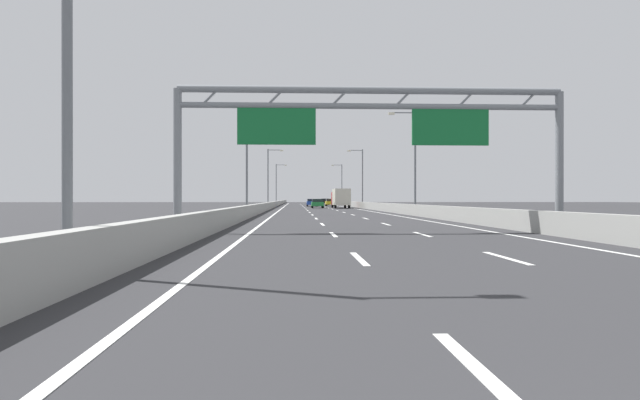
{
  "coord_description": "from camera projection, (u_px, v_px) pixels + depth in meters",
  "views": [
    {
      "loc": [
        -3.35,
        -0.91,
        1.46
      ],
      "look_at": [
        0.02,
        73.73,
        1.26
      ],
      "focal_mm": 31.43,
      "sensor_mm": 36.0,
      "label": 1
    }
  ],
  "objects": [
    {
      "name": "yellow_car",
      "position": [
        330.0,
        202.0,
        109.01
      ],
      "size": [
        1.82,
        4.65,
        1.41
      ],
      "color": "yellow",
      "rests_on": "ground_plane"
    },
    {
      "name": "streetlamp_left_distant",
      "position": [
        277.0,
        182.0,
        130.69
      ],
      "size": [
        2.58,
        0.28,
        9.5
      ],
      "color": "slate",
      "rests_on": "ground_plane"
    },
    {
      "name": "lane_dash_right_9",
      "position": [
        328.0,
        208.0,
        85.56
      ],
      "size": [
        0.16,
        3.0,
        0.01
      ],
      "primitive_type": "cube",
      "color": "white",
      "rests_on": "ground_plane"
    },
    {
      "name": "lane_dash_right_13",
      "position": [
        319.0,
        205.0,
        121.52
      ],
      "size": [
        0.16,
        3.0,
        0.01
      ],
      "primitive_type": "cube",
      "color": "white",
      "rests_on": "ground_plane"
    },
    {
      "name": "lane_dash_right_5",
      "position": [
        353.0,
        215.0,
        49.6
      ],
      "size": [
        0.16,
        3.0,
        0.01
      ],
      "primitive_type": "cube",
      "color": "white",
      "rests_on": "ground_plane"
    },
    {
      "name": "streetlamp_left_far",
      "position": [
        269.0,
        174.0,
        90.69
      ],
      "size": [
        2.58,
        0.28,
        9.5
      ],
      "color": "slate",
      "rests_on": "ground_plane"
    },
    {
      "name": "streetlamp_right_distant",
      "position": [
        341.0,
        182.0,
        131.37
      ],
      "size": [
        2.58,
        0.28,
        9.5
      ],
      "color": "slate",
      "rests_on": "ground_plane"
    },
    {
      "name": "lane_dash_left_5",
      "position": [
        312.0,
        215.0,
        49.43
      ],
      "size": [
        0.16,
        3.0,
        0.01
      ],
      "primitive_type": "cube",
      "color": "white",
      "rests_on": "ground_plane"
    },
    {
      "name": "lane_dash_right_1",
      "position": [
        506.0,
        258.0,
        13.63
      ],
      "size": [
        0.16,
        3.0,
        0.01
      ],
      "primitive_type": "cube",
      "color": "white",
      "rests_on": "ground_plane"
    },
    {
      "name": "lane_dash_right_17",
      "position": [
        313.0,
        204.0,
        157.49
      ],
      "size": [
        0.16,
        3.0,
        0.01
      ],
      "primitive_type": "cube",
      "color": "white",
      "rests_on": "ground_plane"
    },
    {
      "name": "lane_dash_left_6",
      "position": [
        310.0,
        212.0,
        58.42
      ],
      "size": [
        0.16,
        3.0,
        0.01
      ],
      "primitive_type": "cube",
      "color": "white",
      "rests_on": "ground_plane"
    },
    {
      "name": "barrier_left",
      "position": [
        277.0,
        204.0,
        110.64
      ],
      "size": [
        0.45,
        220.0,
        0.95
      ],
      "color": "#9E9E99",
      "rests_on": "ground_plane"
    },
    {
      "name": "lane_dash_left_17",
      "position": [
        300.0,
        204.0,
        157.32
      ],
      "size": [
        0.16,
        3.0,
        0.01
      ],
      "primitive_type": "cube",
      "color": "white",
      "rests_on": "ground_plane"
    },
    {
      "name": "sign_gantry",
      "position": [
        370.0,
        121.0,
        24.47
      ],
      "size": [
        17.17,
        0.36,
        6.36
      ],
      "color": "gray",
      "rests_on": "ground_plane"
    },
    {
      "name": "black_car",
      "position": [
        325.0,
        202.0,
        130.14
      ],
      "size": [
        1.82,
        4.55,
        1.45
      ],
      "color": "black",
      "rests_on": "ground_plane"
    },
    {
      "name": "lane_dash_right_14",
      "position": [
        317.0,
        205.0,
        130.51
      ],
      "size": [
        0.16,
        3.0,
        0.01
      ],
      "primitive_type": "cube",
      "color": "white",
      "rests_on": "ground_plane"
    },
    {
      "name": "lane_dash_right_10",
      "position": [
        325.0,
        207.0,
        94.55
      ],
      "size": [
        0.16,
        3.0,
        0.01
      ],
      "primitive_type": "cube",
      "color": "white",
      "rests_on": "ground_plane"
    },
    {
      "name": "lane_dash_right_3",
      "position": [
        386.0,
        224.0,
        31.61
      ],
      "size": [
        0.16,
        3.0,
        0.01
      ],
      "primitive_type": "cube",
      "color": "white",
      "rests_on": "ground_plane"
    },
    {
      "name": "lane_dash_left_4",
      "position": [
        316.0,
        219.0,
        40.44
      ],
      "size": [
        0.16,
        3.0,
        0.01
      ],
      "primitive_type": "cube",
      "color": "white",
      "rests_on": "ground_plane"
    },
    {
      "name": "box_truck",
      "position": [
        341.0,
        197.0,
        85.53
      ],
      "size": [
        2.32,
        9.0,
        2.92
      ],
      "color": "#B21E19",
      "rests_on": "ground_plane"
    },
    {
      "name": "lane_dash_left_11",
      "position": [
        303.0,
        206.0,
        103.38
      ],
      "size": [
        0.16,
        3.0,
        0.01
      ],
      "primitive_type": "cube",
      "color": "white",
      "rests_on": "ground_plane"
    },
    {
      "name": "lane_dash_right_2",
      "position": [
        422.0,
        234.0,
        22.62
      ],
      "size": [
        0.16,
        3.0,
        0.01
      ],
      "primitive_type": "cube",
      "color": "white",
      "rests_on": "ground_plane"
    },
    {
      "name": "edge_line_right",
      "position": [
        349.0,
        208.0,
        89.21
      ],
      "size": [
        0.16,
        176.0,
        0.01
      ],
      "primitive_type": "cube",
      "color": "white",
      "rests_on": "ground_plane"
    },
    {
      "name": "lane_dash_right_7",
      "position": [
        337.0,
        211.0,
        67.58
      ],
      "size": [
        0.16,
        3.0,
        0.01
      ],
      "primitive_type": "cube",
      "color": "white",
      "rests_on": "ground_plane"
    },
    {
      "name": "lane_dash_left_12",
      "position": [
        303.0,
        206.0,
        112.37
      ],
      "size": [
        0.16,
        3.0,
        0.01
      ],
      "primitive_type": "cube",
      "color": "white",
      "rests_on": "ground_plane"
    },
    {
      "name": "lane_dash_left_8",
      "position": [
        306.0,
        209.0,
        76.41
      ],
      "size": [
        0.16,
        3.0,
        0.01
      ],
      "primitive_type": "cube",
      "color": "white",
      "rests_on": "ground_plane"
    },
    {
      "name": "lane_dash_left_10",
      "position": [
        304.0,
        207.0,
        94.39
      ],
      "size": [
        0.16,
        3.0,
        0.01
      ],
      "primitive_type": "cube",
      "color": "white",
      "rests_on": "ground_plane"
    },
    {
      "name": "lane_dash_left_14",
      "position": [
        301.0,
        205.0,
        130.35
      ],
      "size": [
        0.16,
        3.0,
        0.01
      ],
      "primitive_type": "cube",
      "color": "white",
      "rests_on": "ground_plane"
    },
    {
      "name": "streetlamp_left_mid",
      "position": [
        249.0,
        155.0,
        50.69
      ],
      "size": [
        2.58,
        0.28,
        9.5
      ],
      "color": "slate",
      "rests_on": "ground_plane"
    },
    {
      "name": "lane_dash_left_7",
      "position": [
        308.0,
        211.0,
        67.41
      ],
      "size": [
        0.16,
        3.0,
        0.01
      ],
      "primitive_type": "cube",
      "color": "white",
      "rests_on": "ground_plane"
    },
    {
      "name": "lane_dash_right_8",
      "position": [
        332.0,
        209.0,
        76.57
      ],
      "size": [
        0.16,
        3.0,
        0.01
      ],
      "primitive_type": "cube",
      "color": "white",
      "rests_on": "ground_plane"
    },
    {
      "name": "streetlamp_right_mid",
      "position": [
        413.0,
        156.0,
        51.37
      ],
      "size": [
        2.58,
        0.28,
        9.5
      ],
      "color": "slate",
      "rests_on": "ground_plane"
    },
    {
      "name": "lane_dash_left_2",
      "position": [
        333.0,
        235.0,
        22.46
      ],
      "size": [
        0.16,
        3.0,
        0.01
      ],
      "primitive_type": "cube",
      "color": "white",
      "rests_on": "ground_plane"
    },
    {
      "name": "lane_dash_left_1",
      "position": [
        359.0,
        259.0,
        13.47
      ],
      "size": [
        0.16,
        3.0,
        0.01
      ],
      "primitive_type": "cube",
      "color": "white",
      "rests_on": "ground_plane"
    },
    {
      "name": "lane_dash_right_11",
      "position": [
        323.0,
        206.0,
        103.54
      ],
      "size": [
        0.16,
        3.0,
        0.01
      ],
      "primitive_type": "cube",
      "color": "white",
      "rests_on": "ground_plane"
    },
    {
      "name": "ground_plane",
      "position": [
        313.0,
        207.0,
        100.96
      ],
      "size": [
        260.0,
        260.0,
        0.0
      ],
      "primitive_type": "plane",
      "color": "#2D2D30"
    },
    {
      "name": "streetlamp_right_far",
      "position": [
        361.0,
        174.0,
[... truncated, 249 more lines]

